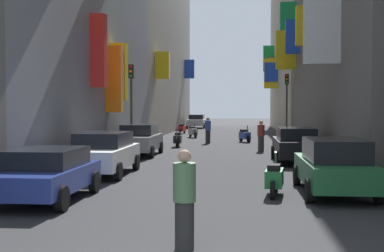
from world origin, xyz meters
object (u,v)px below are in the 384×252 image
(scooter_red, at_px, (182,129))
(pedestrian_crossing, at_px, (208,130))
(parked_car_black, at_px, (296,144))
(scooter_silver, at_px, (193,132))
(parked_car_silver, at_px, (197,121))
(parked_car_grey, at_px, (139,139))
(scooter_green, at_px, (274,178))
(pedestrian_near_right, at_px, (261,136))
(scooter_blue, at_px, (245,135))
(parked_car_blue, at_px, (45,173))
(traffic_light_far_corner, at_px, (131,92))
(traffic_light_near_corner, at_px, (287,96))
(parked_car_green, at_px, (334,165))
(scooter_black, at_px, (178,139))
(parked_car_white, at_px, (103,152))
(pedestrian_near_left, at_px, (184,200))

(scooter_red, relative_size, pedestrian_crossing, 1.17)
(parked_car_black, distance_m, scooter_silver, 18.46)
(parked_car_silver, bearing_deg, parked_car_grey, -90.06)
(scooter_green, height_order, pedestrian_crossing, pedestrian_crossing)
(parked_car_black, height_order, pedestrian_near_right, pedestrian_near_right)
(parked_car_grey, bearing_deg, scooter_blue, 62.41)
(parked_car_blue, bearing_deg, traffic_light_far_corner, 93.85)
(scooter_blue, bearing_deg, parked_car_grey, -117.59)
(parked_car_grey, relative_size, traffic_light_near_corner, 0.89)
(parked_car_green, distance_m, traffic_light_far_corner, 16.21)
(parked_car_silver, height_order, pedestrian_crossing, pedestrian_crossing)
(scooter_black, distance_m, scooter_green, 17.21)
(scooter_silver, height_order, scooter_green, same)
(parked_car_green, height_order, pedestrian_crossing, pedestrian_crossing)
(pedestrian_near_right, bearing_deg, scooter_green, -90.74)
(parked_car_silver, relative_size, scooter_blue, 2.56)
(scooter_green, distance_m, pedestrian_crossing, 19.94)
(parked_car_black, relative_size, scooter_black, 2.38)
(parked_car_silver, height_order, traffic_light_near_corner, traffic_light_near_corner)
(parked_car_green, distance_m, pedestrian_near_right, 13.78)
(parked_car_silver, distance_m, parked_car_white, 40.40)
(traffic_light_near_corner, bearing_deg, scooter_green, -95.71)
(parked_car_black, relative_size, scooter_blue, 2.59)
(scooter_green, bearing_deg, parked_car_grey, 117.89)
(pedestrian_crossing, relative_size, pedestrian_near_right, 1.03)
(parked_car_silver, xyz_separation_m, traffic_light_far_corner, (-1.03, -30.21, 2.37))
(parked_car_blue, xyz_separation_m, scooter_green, (5.81, 1.38, -0.24))
(parked_car_green, height_order, scooter_blue, parked_car_green)
(pedestrian_crossing, bearing_deg, traffic_light_far_corner, -123.55)
(scooter_black, bearing_deg, traffic_light_far_corner, -130.07)
(scooter_blue, bearing_deg, parked_car_black, -80.66)
(parked_car_black, xyz_separation_m, scooter_blue, (-2.07, 12.56, -0.32))
(parked_car_blue, height_order, traffic_light_near_corner, traffic_light_near_corner)
(parked_car_blue, distance_m, scooter_blue, 23.01)
(scooter_red, relative_size, scooter_silver, 1.05)
(parked_car_white, bearing_deg, parked_car_grey, 91.06)
(parked_car_silver, bearing_deg, parked_car_green, -80.37)
(pedestrian_near_right, bearing_deg, parked_car_green, -83.99)
(traffic_light_far_corner, bearing_deg, parked_car_grey, -70.93)
(parked_car_black, xyz_separation_m, traffic_light_near_corner, (0.91, 14.95, 2.38))
(scooter_green, distance_m, pedestrian_near_left, 5.89)
(parked_car_white, height_order, pedestrian_near_left, pedestrian_near_left)
(parked_car_white, bearing_deg, pedestrian_near_right, 60.19)
(parked_car_blue, relative_size, scooter_silver, 2.11)
(parked_car_blue, bearing_deg, pedestrian_near_left, -46.50)
(scooter_black, height_order, traffic_light_near_corner, traffic_light_near_corner)
(parked_car_grey, bearing_deg, scooter_green, -62.11)
(parked_car_white, xyz_separation_m, pedestrian_crossing, (2.69, 15.96, 0.07))
(parked_car_blue, xyz_separation_m, scooter_blue, (5.18, 22.41, -0.24))
(parked_car_grey, distance_m, pedestrian_near_left, 17.11)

